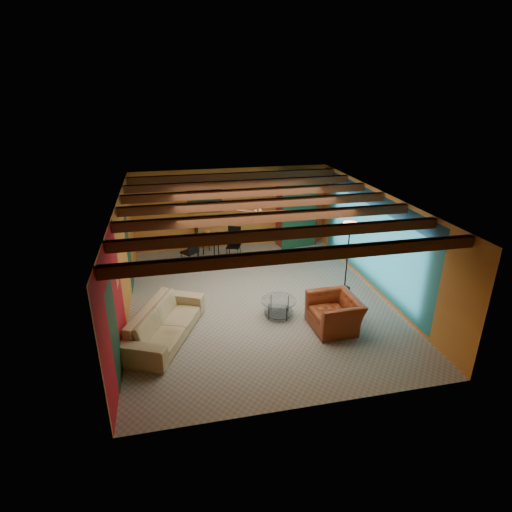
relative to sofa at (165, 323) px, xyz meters
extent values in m
cube|color=gray|center=(2.37, 1.27, -0.37)|extent=(6.50, 8.00, 0.01)
cube|color=silver|center=(2.37, 1.27, 2.33)|extent=(6.50, 8.00, 0.01)
cube|color=#C9792E|center=(2.37, 5.27, 0.98)|extent=(6.50, 0.02, 2.70)
cube|color=#A4121C|center=(-0.88, 1.27, 0.98)|extent=(0.02, 8.00, 2.70)
cube|color=teal|center=(5.62, 1.27, 0.98)|extent=(0.02, 8.00, 2.70)
imported|color=tan|center=(0.00, 0.00, 0.00)|extent=(1.92, 2.69, 0.73)
imported|color=maroon|center=(3.79, -0.42, 0.01)|extent=(1.07, 1.21, 0.76)
cube|color=maroon|center=(4.57, 4.97, 0.75)|extent=(1.37, 0.86, 2.22)
cube|color=black|center=(1.47, 5.23, 1.28)|extent=(1.05, 0.03, 0.65)
imported|color=#26661E|center=(4.57, 4.97, 2.08)|extent=(0.44, 0.39, 0.44)
imported|color=orange|center=(1.43, 4.32, 0.81)|extent=(0.20, 0.20, 0.18)
camera|label=1|loc=(0.28, -8.06, 4.83)|focal=29.01mm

